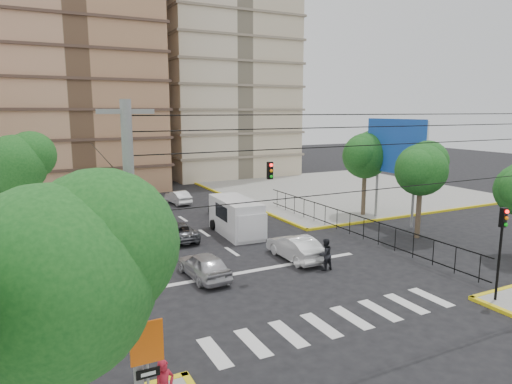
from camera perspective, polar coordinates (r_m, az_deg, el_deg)
ground at (r=25.16m, az=1.67°, el=-10.51°), size 160.00×160.00×0.00m
sidewalk_ne at (r=52.05m, az=10.50°, el=0.24°), size 26.00×26.00×0.15m
crosswalk_stripes at (r=20.52m, az=10.03°, el=-15.62°), size 12.00×2.40×0.01m
stop_line at (r=26.15m, az=0.39°, el=-9.68°), size 13.00×0.40×0.01m
park_fence at (r=33.52m, az=11.59°, el=-5.42°), size 0.10×22.50×1.66m
billboard at (r=37.17m, az=17.10°, el=5.26°), size 0.36×6.20×8.10m
tree_sw_near at (r=11.26m, az=-23.70°, el=-9.40°), size 5.63×4.60×7.57m
tree_park_a at (r=33.51m, az=20.04°, el=2.91°), size 4.41×3.60×6.83m
tree_park_c at (r=39.20m, az=13.60°, el=4.69°), size 4.65×3.80×7.25m
tree_tudor at (r=36.85m, az=-27.78°, el=3.28°), size 5.39×4.40×7.43m
traffic_light_se at (r=23.73m, az=28.31°, el=-5.14°), size 0.28×0.22×4.40m
traffic_light_nw at (r=29.23m, az=-19.53°, el=-1.81°), size 0.28×0.22×4.40m
traffic_light_hanging at (r=21.98m, az=4.29°, el=2.35°), size 18.00×9.12×0.92m
utility_pole_sw at (r=12.56m, az=-15.06°, el=-9.29°), size 1.40×0.28×9.00m
district_sign at (r=13.33m, az=-13.46°, el=-18.95°), size 0.90×0.12×3.20m
van_right_lane at (r=32.90m, az=-2.33°, el=-3.26°), size 2.54×5.82×2.57m
van_left_lane at (r=42.63m, az=-14.57°, el=-0.73°), size 2.07×4.92×2.21m
car_silver_front_left at (r=24.85m, az=-6.52°, el=-9.07°), size 1.93×4.31×1.44m
car_white_front_right at (r=27.77m, az=4.93°, el=-6.92°), size 1.62×4.53×1.49m
car_grey_mid_left at (r=32.19m, az=-9.81°, el=-4.85°), size 2.14×4.53×1.25m
car_silver_rear_left at (r=37.86m, az=-14.06°, el=-2.69°), size 2.41×4.75×1.32m
car_darkgrey_mid_right at (r=38.59m, az=-4.22°, el=-2.08°), size 2.19×4.38×1.43m
car_white_rear_right at (r=44.59m, az=-9.72°, el=-0.64°), size 1.69×3.98×1.28m
pedestrian_crosswalk at (r=26.12m, az=8.64°, el=-7.72°), size 0.95×0.78×1.82m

